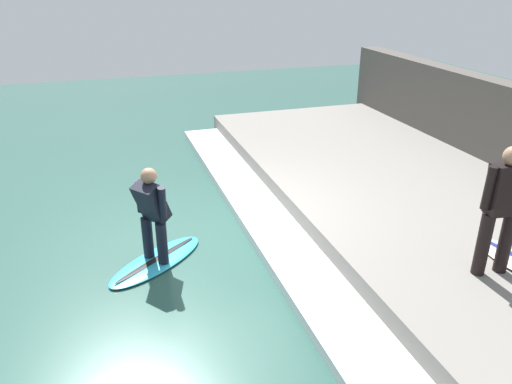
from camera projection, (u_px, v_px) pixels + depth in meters
name	position (u px, v px, depth m)	size (l,w,h in m)	color
ground_plane	(231.00, 234.00, 8.19)	(28.00, 28.00, 0.00)	#2D564C
concrete_ledge	(405.00, 197.00, 9.01)	(4.40, 11.36, 0.44)	gray
wave_foam_crest	(268.00, 224.00, 8.34)	(0.85, 10.79, 0.17)	white
surfboard_riding	(157.00, 261.00, 7.38)	(1.74, 1.53, 0.07)	#2DADD1
surfer_riding	(152.00, 211.00, 7.05)	(0.56, 0.56, 1.44)	black
surfer_waiting_near	(503.00, 205.00, 5.99)	(0.57, 0.32, 1.69)	black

